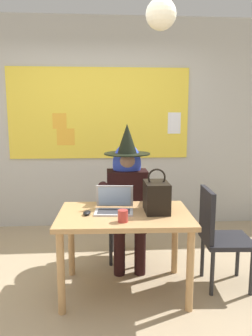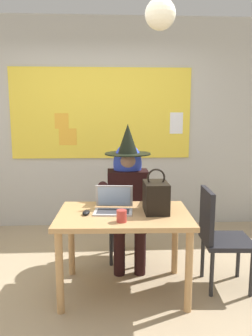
{
  "view_description": "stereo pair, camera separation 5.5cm",
  "coord_description": "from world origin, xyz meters",
  "px_view_note": "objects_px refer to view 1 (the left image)",
  "views": [
    {
      "loc": [
        0.04,
        -2.69,
        1.55
      ],
      "look_at": [
        0.25,
        0.3,
        1.05
      ],
      "focal_mm": 34.87,
      "sensor_mm": 36.0,
      "label": 1
    },
    {
      "loc": [
        0.09,
        -2.7,
        1.55
      ],
      "look_at": [
        0.25,
        0.3,
        1.05
      ],
      "focal_mm": 34.87,
      "sensor_mm": 36.0,
      "label": 2
    }
  ],
  "objects_px": {
    "handbag": "(156,196)",
    "coffee_mug": "(123,216)",
    "chair_at_desk": "(127,211)",
    "desk_main": "(125,224)",
    "laptop": "(114,206)",
    "computer_mouse": "(87,213)",
    "person_costumed": "(127,188)",
    "chair_extra_corner": "(218,232)"
  },
  "relations": [
    {
      "from": "chair_at_desk",
      "to": "person_costumed",
      "type": "relative_size",
      "value": 0.62
    },
    {
      "from": "desk_main",
      "to": "laptop",
      "type": "relative_size",
      "value": 3.28
    },
    {
      "from": "computer_mouse",
      "to": "handbag",
      "type": "height_order",
      "value": "handbag"
    },
    {
      "from": "chair_at_desk",
      "to": "desk_main",
      "type": "bearing_deg",
      "value": -2.31
    },
    {
      "from": "handbag",
      "to": "person_costumed",
      "type": "bearing_deg",
      "value": 109.18
    },
    {
      "from": "desk_main",
      "to": "person_costumed",
      "type": "height_order",
      "value": "person_costumed"
    },
    {
      "from": "laptop",
      "to": "coffee_mug",
      "type": "distance_m",
      "value": 0.29
    },
    {
      "from": "desk_main",
      "to": "chair_at_desk",
      "type": "distance_m",
      "value": 0.75
    },
    {
      "from": "chair_extra_corner",
      "to": "computer_mouse",
      "type": "bearing_deg",
      "value": -173.77
    },
    {
      "from": "desk_main",
      "to": "handbag",
      "type": "height_order",
      "value": "handbag"
    },
    {
      "from": "laptop",
      "to": "chair_extra_corner",
      "type": "xyz_separation_m",
      "value": [
        0.93,
        -0.02,
        -0.26
      ]
    },
    {
      "from": "desk_main",
      "to": "coffee_mug",
      "type": "xyz_separation_m",
      "value": [
        -0.03,
        -0.23,
        0.15
      ]
    },
    {
      "from": "desk_main",
      "to": "handbag",
      "type": "bearing_deg",
      "value": 5.87
    },
    {
      "from": "chair_at_desk",
      "to": "coffee_mug",
      "type": "xyz_separation_m",
      "value": [
        -0.11,
        -0.96,
        0.26
      ]
    },
    {
      "from": "computer_mouse",
      "to": "chair_extra_corner",
      "type": "bearing_deg",
      "value": 13.57
    },
    {
      "from": "handbag",
      "to": "coffee_mug",
      "type": "distance_m",
      "value": 0.41
    },
    {
      "from": "person_costumed",
      "to": "coffee_mug",
      "type": "distance_m",
      "value": 0.85
    },
    {
      "from": "person_costumed",
      "to": "coffee_mug",
      "type": "relative_size",
      "value": 15.23
    },
    {
      "from": "chair_at_desk",
      "to": "coffee_mug",
      "type": "relative_size",
      "value": 9.41
    },
    {
      "from": "person_costumed",
      "to": "laptop",
      "type": "bearing_deg",
      "value": -15.61
    },
    {
      "from": "desk_main",
      "to": "laptop",
      "type": "distance_m",
      "value": 0.18
    },
    {
      "from": "laptop",
      "to": "handbag",
      "type": "relative_size",
      "value": 0.93
    },
    {
      "from": "chair_at_desk",
      "to": "handbag",
      "type": "distance_m",
      "value": 0.81
    },
    {
      "from": "handbag",
      "to": "chair_extra_corner",
      "type": "xyz_separation_m",
      "value": [
        0.56,
        0.01,
        -0.34
      ]
    },
    {
      "from": "chair_at_desk",
      "to": "chair_extra_corner",
      "type": "relative_size",
      "value": 1.0
    },
    {
      "from": "laptop",
      "to": "chair_at_desk",
      "type": "bearing_deg",
      "value": 81.74
    },
    {
      "from": "coffee_mug",
      "to": "computer_mouse",
      "type": "bearing_deg",
      "value": 145.02
    },
    {
      "from": "chair_at_desk",
      "to": "laptop",
      "type": "relative_size",
      "value": 2.56
    },
    {
      "from": "chair_at_desk",
      "to": "person_costumed",
      "type": "distance_m",
      "value": 0.32
    },
    {
      "from": "chair_extra_corner",
      "to": "handbag",
      "type": "bearing_deg",
      "value": -175.85
    },
    {
      "from": "person_costumed",
      "to": "computer_mouse",
      "type": "bearing_deg",
      "value": -31.05
    },
    {
      "from": "laptop",
      "to": "computer_mouse",
      "type": "height_order",
      "value": "laptop"
    },
    {
      "from": "person_costumed",
      "to": "handbag",
      "type": "height_order",
      "value": "person_costumed"
    },
    {
      "from": "coffee_mug",
      "to": "chair_at_desk",
      "type": "bearing_deg",
      "value": 83.74
    },
    {
      "from": "chair_at_desk",
      "to": "person_costumed",
      "type": "bearing_deg",
      "value": 1.08
    },
    {
      "from": "handbag",
      "to": "chair_extra_corner",
      "type": "distance_m",
      "value": 0.66
    },
    {
      "from": "handbag",
      "to": "coffee_mug",
      "type": "height_order",
      "value": "handbag"
    },
    {
      "from": "handbag",
      "to": "coffee_mug",
      "type": "bearing_deg",
      "value": -140.15
    },
    {
      "from": "computer_mouse",
      "to": "handbag",
      "type": "relative_size",
      "value": 0.28
    },
    {
      "from": "chair_at_desk",
      "to": "handbag",
      "type": "height_order",
      "value": "handbag"
    },
    {
      "from": "laptop",
      "to": "coffee_mug",
      "type": "relative_size",
      "value": 3.68
    },
    {
      "from": "person_costumed",
      "to": "handbag",
      "type": "bearing_deg",
      "value": 19.5
    }
  ]
}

